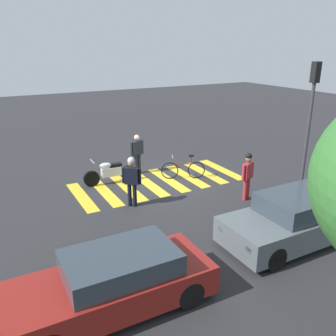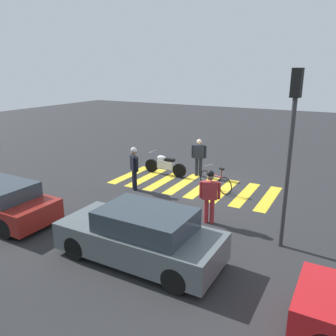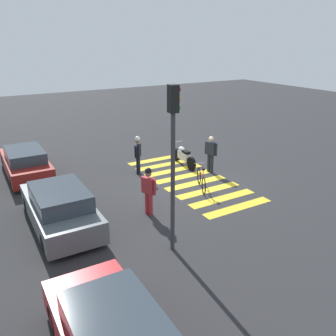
{
  "view_description": "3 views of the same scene",
  "coord_description": "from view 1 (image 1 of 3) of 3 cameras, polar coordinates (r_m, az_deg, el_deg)",
  "views": [
    {
      "loc": [
        6.12,
        11.98,
        5.26
      ],
      "look_at": [
        -0.06,
        0.69,
        0.79
      ],
      "focal_mm": 38.13,
      "sensor_mm": 36.0,
      "label": 1
    },
    {
      "loc": [
        -5.57,
        12.36,
        4.7
      ],
      "look_at": [
        0.41,
        1.39,
        1.06
      ],
      "focal_mm": 36.51,
      "sensor_mm": 36.0,
      "label": 2
    },
    {
      "loc": [
        -11.83,
        8.08,
        5.77
      ],
      "look_at": [
        -0.11,
        1.18,
        0.8
      ],
      "focal_mm": 37.72,
      "sensor_mm": 36.0,
      "label": 3
    }
  ],
  "objects": [
    {
      "name": "ground_plane",
      "position": [
        14.44,
        -1.52,
        -2.21
      ],
      "size": [
        60.0,
        60.0,
        0.0
      ],
      "primitive_type": "plane",
      "color": "#2B2B2D"
    },
    {
      "name": "police_motorcycle",
      "position": [
        14.32,
        -9.19,
        -0.7
      ],
      "size": [
        2.15,
        0.62,
        1.03
      ],
      "color": "black",
      "rests_on": "ground_plane"
    },
    {
      "name": "leaning_bicycle",
      "position": [
        14.66,
        2.45,
        -0.26
      ],
      "size": [
        1.66,
        0.81,
        1.02
      ],
      "color": "black",
      "rests_on": "ground_plane"
    },
    {
      "name": "officer_on_foot",
      "position": [
        15.14,
        -4.95,
        2.64
      ],
      "size": [
        0.66,
        0.32,
        1.7
      ],
      "color": "#1E232D",
      "rests_on": "ground_plane"
    },
    {
      "name": "officer_by_motorcycle",
      "position": [
        12.01,
        -5.84,
        -1.66
      ],
      "size": [
        0.54,
        0.45,
        1.76
      ],
      "color": "black",
      "rests_on": "ground_plane"
    },
    {
      "name": "pedestrian_bystander",
      "position": [
        12.79,
        12.6,
        -0.82
      ],
      "size": [
        0.62,
        0.35,
        1.73
      ],
      "color": "#B22D33",
      "rests_on": "ground_plane"
    },
    {
      "name": "crosswalk_stripes",
      "position": [
        14.44,
        -1.52,
        -2.19
      ],
      "size": [
        6.75,
        2.92,
        0.01
      ],
      "color": "yellow",
      "rests_on": "ground_plane"
    },
    {
      "name": "car_grey_coupe",
      "position": [
        10.62,
        19.74,
        -7.7
      ],
      "size": [
        4.23,
        1.8,
        1.39
      ],
      "color": "black",
      "rests_on": "ground_plane"
    },
    {
      "name": "car_maroon_wagon",
      "position": [
        7.8,
        -8.65,
        -17.62
      ],
      "size": [
        4.26,
        1.71,
        1.27
      ],
      "color": "black",
      "rests_on": "ground_plane"
    },
    {
      "name": "traffic_light_pole",
      "position": [
        13.6,
        21.84,
        8.8
      ],
      "size": [
        0.26,
        0.34,
        4.72
      ],
      "color": "#38383D",
      "rests_on": "ground_plane"
    }
  ]
}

